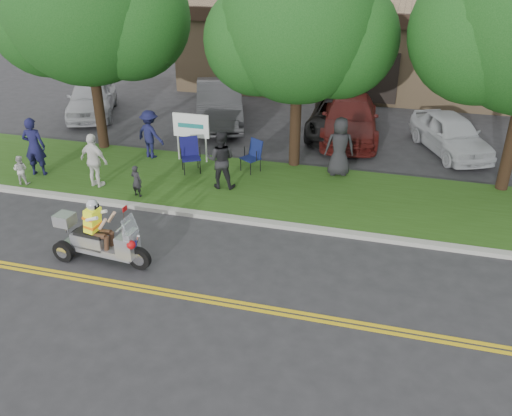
% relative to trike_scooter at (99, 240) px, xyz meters
% --- Properties ---
extents(ground, '(120.00, 120.00, 0.00)m').
position_rel_trike_scooter_xyz_m(ground, '(2.85, -0.32, -0.57)').
color(ground, '#28282B').
rests_on(ground, ground).
extents(centerline_near, '(60.00, 0.10, 0.01)m').
position_rel_trike_scooter_xyz_m(centerline_near, '(2.85, -0.90, -0.57)').
color(centerline_near, gold).
rests_on(centerline_near, ground).
extents(centerline_far, '(60.00, 0.10, 0.01)m').
position_rel_trike_scooter_xyz_m(centerline_far, '(2.85, -0.74, -0.57)').
color(centerline_far, gold).
rests_on(centerline_far, ground).
extents(curb, '(60.00, 0.25, 0.12)m').
position_rel_trike_scooter_xyz_m(curb, '(2.85, 2.73, -0.51)').
color(curb, '#A8A89E').
rests_on(curb, ground).
extents(grass_verge, '(60.00, 4.00, 0.10)m').
position_rel_trike_scooter_xyz_m(grass_verge, '(2.85, 4.88, -0.52)').
color(grass_verge, '#264B14').
rests_on(grass_verge, ground).
extents(commercial_building, '(18.00, 8.20, 4.00)m').
position_rel_trike_scooter_xyz_m(commercial_building, '(4.85, 18.66, 1.44)').
color(commercial_building, '#9E7F5B').
rests_on(commercial_building, ground).
extents(tree_left, '(6.62, 5.40, 7.78)m').
position_rel_trike_scooter_xyz_m(tree_left, '(-3.59, 6.71, 4.28)').
color(tree_left, '#332114').
rests_on(tree_left, ground).
extents(tree_mid, '(5.88, 4.80, 7.05)m').
position_rel_trike_scooter_xyz_m(tree_mid, '(3.40, 6.91, 3.86)').
color(tree_mid, '#332114').
rests_on(tree_mid, ground).
extents(business_sign, '(1.25, 0.06, 1.75)m').
position_rel_trike_scooter_xyz_m(business_sign, '(-0.05, 6.28, 0.69)').
color(business_sign, silver).
rests_on(business_sign, ground).
extents(trike_scooter, '(2.50, 0.87, 1.64)m').
position_rel_trike_scooter_xyz_m(trike_scooter, '(0.00, 0.00, 0.00)').
color(trike_scooter, black).
rests_on(trike_scooter, ground).
extents(lawn_chair_a, '(0.76, 0.76, 1.03)m').
position_rel_trike_scooter_xyz_m(lawn_chair_a, '(2.16, 6.03, 0.11)').
color(lawn_chair_a, black).
rests_on(lawn_chair_a, grass_verge).
extents(lawn_chair_b, '(0.81, 0.81, 1.11)m').
position_rel_trike_scooter_xyz_m(lawn_chair_b, '(0.19, 5.48, 0.16)').
color(lawn_chair_b, black).
rests_on(lawn_chair_b, grass_verge).
extents(spectator_adult_left, '(0.77, 0.59, 1.89)m').
position_rel_trike_scooter_xyz_m(spectator_adult_left, '(-4.42, 3.90, 0.48)').
color(spectator_adult_left, '#16163F').
rests_on(spectator_adult_left, grass_verge).
extents(spectator_adult_mid, '(0.94, 0.77, 1.78)m').
position_rel_trike_scooter_xyz_m(spectator_adult_mid, '(1.56, 4.54, 0.42)').
color(spectator_adult_mid, black).
rests_on(spectator_adult_mid, grass_verge).
extents(spectator_adult_right, '(1.04, 0.60, 1.68)m').
position_rel_trike_scooter_xyz_m(spectator_adult_right, '(-2.15, 3.59, 0.37)').
color(spectator_adult_right, white).
rests_on(spectator_adult_right, grass_verge).
extents(spectator_chair_a, '(1.21, 0.92, 1.66)m').
position_rel_trike_scooter_xyz_m(spectator_chair_a, '(-1.54, 6.22, 0.36)').
color(spectator_chair_a, '#181943').
rests_on(spectator_chair_a, grass_verge).
extents(spectator_chair_b, '(1.04, 0.81, 1.89)m').
position_rel_trike_scooter_xyz_m(spectator_chair_b, '(4.88, 6.43, 0.48)').
color(spectator_chair_b, black).
rests_on(spectator_chair_b, grass_verge).
extents(child_left, '(0.39, 0.30, 0.97)m').
position_rel_trike_scooter_xyz_m(child_left, '(-0.64, 3.29, 0.02)').
color(child_left, black).
rests_on(child_left, grass_verge).
extents(child_right, '(0.51, 0.43, 0.93)m').
position_rel_trike_scooter_xyz_m(child_right, '(-4.47, 3.13, -0.00)').
color(child_right, beige).
rests_on(child_right, grass_verge).
extents(parked_car_far_left, '(3.48, 4.87, 1.54)m').
position_rel_trike_scooter_xyz_m(parked_car_far_left, '(-6.15, 10.24, 0.20)').
color(parked_car_far_left, '#AAACB2').
rests_on(parked_car_far_left, ground).
extents(parked_car_left, '(3.35, 5.37, 1.67)m').
position_rel_trike_scooter_xyz_m(parked_car_left, '(-0.54, 10.61, 0.26)').
color(parked_car_left, '#343436').
rests_on(parked_car_left, ground).
extents(parked_car_mid, '(2.43, 4.94, 1.35)m').
position_rel_trike_scooter_xyz_m(parked_car_mid, '(4.35, 10.60, 0.10)').
color(parked_car_mid, black).
rests_on(parked_car_mid, ground).
extents(parked_car_right, '(2.62, 5.32, 1.49)m').
position_rel_trike_scooter_xyz_m(parked_car_right, '(4.76, 10.40, 0.17)').
color(parked_car_right, '#511613').
rests_on(parked_car_right, ground).
extents(parked_car_far_right, '(3.17, 4.36, 1.38)m').
position_rel_trike_scooter_xyz_m(parked_car_far_right, '(8.43, 9.68, 0.12)').
color(parked_car_far_right, silver).
rests_on(parked_car_far_right, ground).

